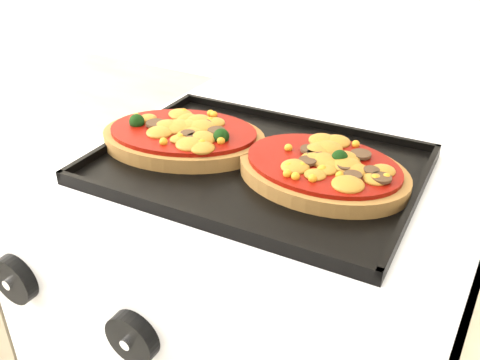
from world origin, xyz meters
The scene contains 6 objects.
control_panel centered at (0.01, 1.39, 0.85)m, with size 0.60×0.02×0.09m, color white.
knob_left centered at (-0.19, 1.37, 0.85)m, with size 0.06×0.06×0.02m, color black.
knob_center centered at (0.00, 1.37, 0.85)m, with size 0.06×0.06×0.02m, color black.
baking_tray centered at (-0.01, 1.67, 0.92)m, with size 0.45×0.33×0.02m, color black.
pizza_left centered at (-0.14, 1.67, 0.94)m, with size 0.25×0.17×0.04m, color brown, non-canonical shape.
pizza_right centered at (0.08, 1.68, 0.94)m, with size 0.24×0.18×0.04m, color brown, non-canonical shape.
Camera 1 is at (0.31, 1.07, 1.29)m, focal length 40.00 mm.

